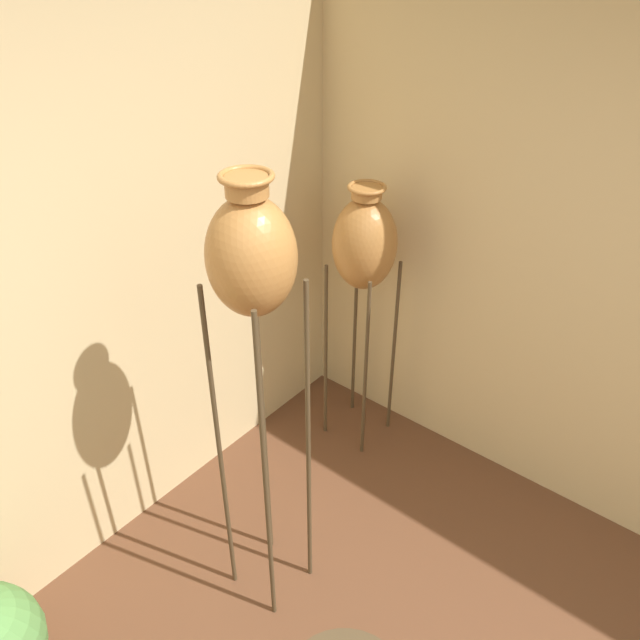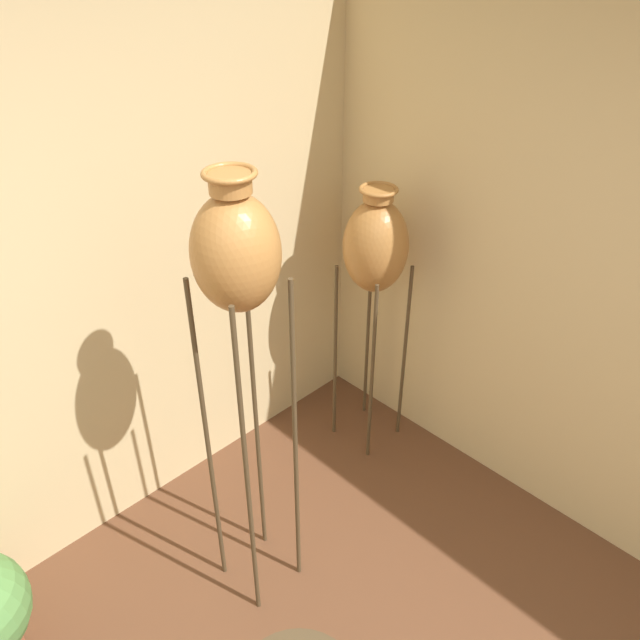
% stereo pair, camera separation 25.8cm
% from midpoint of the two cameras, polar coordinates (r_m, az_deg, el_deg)
% --- Properties ---
extents(vase_stand_tall, '(0.31, 0.31, 2.02)m').
position_cam_midpoint_polar(vase_stand_tall, '(2.13, -4.18, 4.99)').
color(vase_stand_tall, '#473823').
rests_on(vase_stand_tall, ground_plane).
extents(vase_stand_medium, '(0.34, 0.34, 1.58)m').
position_cam_midpoint_polar(vase_stand_medium, '(3.22, 7.41, 6.40)').
color(vase_stand_medium, '#473823').
rests_on(vase_stand_medium, ground_plane).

